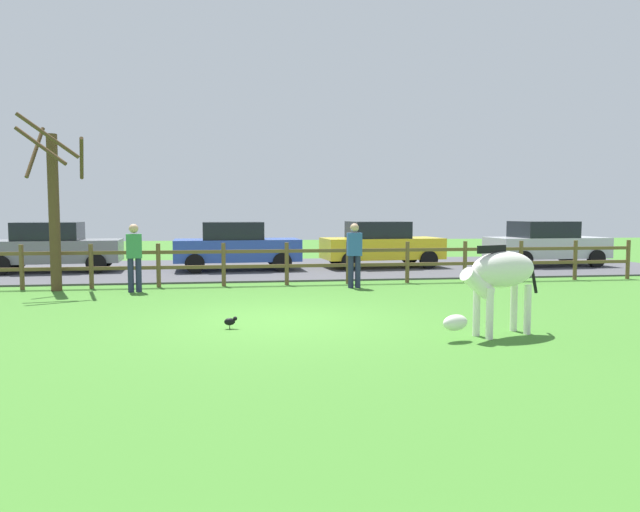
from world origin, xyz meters
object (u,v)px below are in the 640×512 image
object	(u,v)px
parked_car_blue	(236,246)
parked_car_silver	(545,243)
bare_tree	(54,203)
parked_car_grey	(53,246)
visitor_left_of_tree	(354,252)
zebra	(499,276)
crow_on_grass	(230,321)
visitor_right_of_tree	(134,255)
parked_car_yellow	(381,244)

from	to	relation	value
parked_car_blue	parked_car_silver	xyz separation A→B (m)	(10.69, -0.12, 0.00)
bare_tree	parked_car_grey	distance (m)	4.77
parked_car_blue	visitor_left_of_tree	world-z (taller)	visitor_left_of_tree
parked_car_blue	parked_car_grey	size ratio (longest dim) A/B	0.99
zebra	crow_on_grass	distance (m)	4.35
parked_car_blue	parked_car_silver	world-z (taller)	same
visitor_right_of_tree	zebra	bearing A→B (deg)	-42.50
crow_on_grass	parked_car_silver	xyz separation A→B (m)	(10.79, 9.27, 0.72)
crow_on_grass	parked_car_grey	bearing A→B (deg)	120.13
zebra	parked_car_blue	xyz separation A→B (m)	(-4.03, 10.49, -0.08)
parked_car_grey	parked_car_silver	distance (m)	16.42
crow_on_grass	visitor_left_of_tree	bearing A→B (deg)	57.40
parked_car_silver	visitor_left_of_tree	size ratio (longest dim) A/B	2.49
crow_on_grass	parked_car_blue	distance (m)	9.41
zebra	visitor_right_of_tree	xyz separation A→B (m)	(-6.45, 5.91, -0.02)
visitor_right_of_tree	parked_car_grey	bearing A→B (deg)	124.04
crow_on_grass	parked_car_yellow	bearing A→B (deg)	62.61
parked_car_silver	visitor_right_of_tree	world-z (taller)	visitor_right_of_tree
parked_car_grey	visitor_left_of_tree	xyz separation A→B (m)	(8.68, -4.88, 0.06)
parked_car_blue	visitor_right_of_tree	bearing A→B (deg)	-117.84
visitor_left_of_tree	parked_car_grey	bearing A→B (deg)	150.65
parked_car_silver	visitor_left_of_tree	distance (m)	8.93
parked_car_yellow	visitor_right_of_tree	size ratio (longest dim) A/B	2.52
bare_tree	parked_car_blue	world-z (taller)	bare_tree
parked_car_yellow	parked_car_silver	xyz separation A→B (m)	(5.82, -0.33, 0.00)
crow_on_grass	visitor_left_of_tree	distance (m)	5.75
bare_tree	parked_car_grey	world-z (taller)	bare_tree
visitor_left_of_tree	crow_on_grass	bearing A→B (deg)	-122.60
parked_car_yellow	parked_car_silver	size ratio (longest dim) A/B	1.01
crow_on_grass	parked_car_yellow	size ratio (longest dim) A/B	0.05
parked_car_grey	crow_on_grass	bearing A→B (deg)	-59.87
visitor_left_of_tree	zebra	bearing A→B (deg)	-79.81
parked_car_blue	parked_car_grey	distance (m)	5.73
bare_tree	crow_on_grass	bearing A→B (deg)	-51.20
visitor_right_of_tree	visitor_left_of_tree	bearing A→B (deg)	-0.03
crow_on_grass	visitor_right_of_tree	size ratio (longest dim) A/B	0.13
zebra	parked_car_silver	xyz separation A→B (m)	(6.67, 10.38, -0.08)
parked_car_blue	parked_car_grey	bearing A→B (deg)	177.02
parked_car_blue	parked_car_yellow	bearing A→B (deg)	2.55
crow_on_grass	parked_car_blue	world-z (taller)	parked_car_blue
zebra	visitor_left_of_tree	world-z (taller)	visitor_left_of_tree
parked_car_silver	parked_car_grey	bearing A→B (deg)	178.56
parked_car_blue	visitor_right_of_tree	xyz separation A→B (m)	(-2.42, -4.58, 0.06)
zebra	parked_car_blue	world-z (taller)	parked_car_blue
visitor_right_of_tree	parked_car_yellow	bearing A→B (deg)	33.36
parked_car_blue	visitor_left_of_tree	xyz separation A→B (m)	(2.97, -4.59, 0.06)
parked_car_yellow	visitor_left_of_tree	bearing A→B (deg)	-111.64
bare_tree	zebra	bearing A→B (deg)	-37.38
visitor_right_of_tree	parked_car_blue	bearing A→B (deg)	62.16
parked_car_yellow	visitor_right_of_tree	bearing A→B (deg)	-146.64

